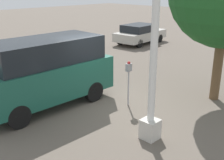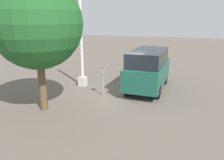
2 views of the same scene
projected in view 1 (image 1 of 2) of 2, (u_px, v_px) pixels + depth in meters
ground_plane at (108, 103)px, 9.86m from camera, size 80.00×80.00×0.00m
parking_meter_near at (129, 73)px, 9.32m from camera, size 0.21×0.13×1.56m
lamp_post at (153, 70)px, 6.99m from camera, size 0.44×0.44×5.42m
parked_van at (45, 71)px, 9.29m from camera, size 4.64×1.96×2.30m
car_distant at (140, 33)px, 19.65m from camera, size 4.16×2.08×1.35m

